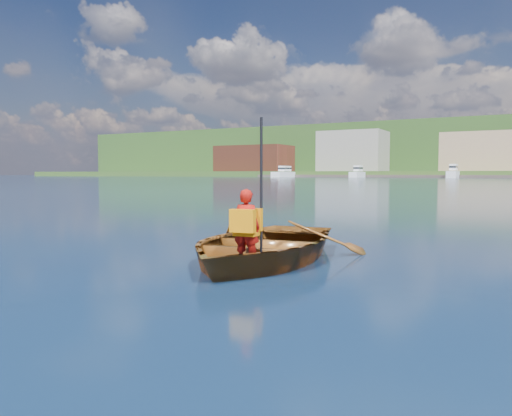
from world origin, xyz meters
The scene contains 6 objects.
ground centered at (0.00, 0.00, 0.00)m, with size 600.00×600.00×0.00m.
rowboat centered at (0.96, -0.63, 0.24)m, with size 3.06×4.04×0.79m.
child_paddler centered at (1.20, -1.51, 0.63)m, with size 0.39×0.37×1.95m.
dock centered at (0.04, 148.00, 0.40)m, with size 160.03×10.59×0.80m.
waterfront_buildings centered at (-7.74, 165.00, 7.74)m, with size 202.00×16.00×14.00m.
hillside_trees centered at (-49.85, 240.76, 18.79)m, with size 294.00×68.73×22.71m.
Camera 1 is at (4.42, -7.18, 1.32)m, focal length 35.00 mm.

